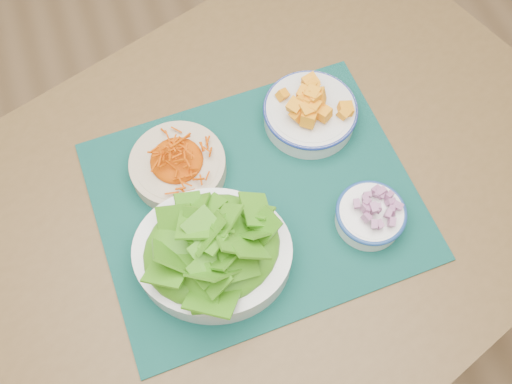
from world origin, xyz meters
TOP-DOWN VIEW (x-y plane):
  - ground at (0.00, 0.00)m, footprint 4.00×4.00m
  - table at (0.02, -0.08)m, footprint 1.55×1.27m
  - placemat at (0.04, -0.07)m, footprint 0.57×0.47m
  - carrot_bowl at (-0.07, 0.03)m, footprint 0.22×0.22m
  - squash_bowl at (0.20, 0.05)m, footprint 0.19×0.19m
  - lettuce_bowl at (-0.06, -0.16)m, footprint 0.33×0.30m
  - onion_bowl at (0.22, -0.18)m, footprint 0.13×0.13m

SIDE VIEW (x-z plane):
  - ground at x=0.00m, z-range 0.00..0.00m
  - table at x=0.02m, z-range 0.29..1.04m
  - placemat at x=0.04m, z-range 0.75..0.75m
  - onion_bowl at x=0.22m, z-range 0.75..0.81m
  - carrot_bowl at x=-0.07m, z-range 0.75..0.82m
  - squash_bowl at x=0.20m, z-range 0.75..0.83m
  - lettuce_bowl at x=-0.06m, z-range 0.75..0.87m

